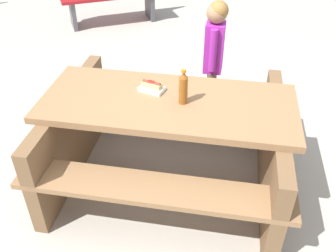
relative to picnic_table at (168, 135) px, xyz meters
name	(u,v)px	position (x,y,z in m)	size (l,w,h in m)	color
ground_plane	(168,178)	(0.00, 0.00, -0.44)	(30.00, 30.00, 0.00)	#ADA599
picnic_table	(168,135)	(0.00, 0.00, 0.00)	(1.98, 1.63, 0.75)	olive
soda_bottle	(183,88)	(-0.10, 0.03, 0.42)	(0.06, 0.06, 0.26)	brown
hotdog_tray	(152,87)	(0.12, -0.13, 0.34)	(0.21, 0.17, 0.08)	white
child_in_coat	(214,48)	(-0.38, -0.89, 0.31)	(0.19, 0.29, 1.17)	brown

